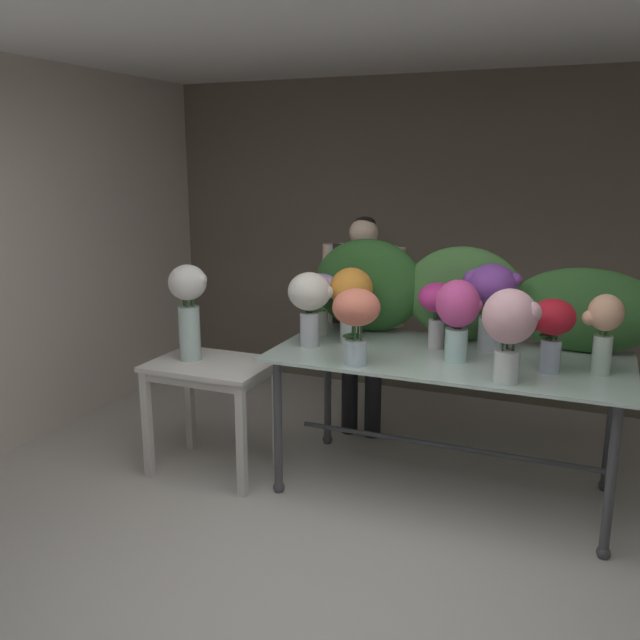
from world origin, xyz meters
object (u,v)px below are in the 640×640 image
Objects in this scene: vase_blush_carnations at (510,324)px; vase_violet_peonies at (491,294)px; display_table_glass at (447,375)px; vase_ivory_tulips at (310,299)px; vase_white_roses_tall at (189,304)px; florist at (362,304)px; vase_fuchsia_anemones at (458,312)px; vase_crimson_dahlias at (552,326)px; vase_lilac_ranunculus at (321,293)px; side_table_white at (212,378)px; vase_sunset_lilies at (351,296)px; vase_coral_stock at (356,316)px; vase_peach_roses at (604,326)px; vase_magenta_hydrangea at (438,305)px.

vase_violet_peonies is (-0.19, 0.59, 0.03)m from vase_blush_carnations.
vase_ivory_tulips is (-0.82, -0.12, 0.41)m from display_table_glass.
vase_blush_carnations is 0.80× the size of vase_white_roses_tall.
florist is 3.42× the size of vase_fuchsia_anemones.
vase_crimson_dahlias is 1.38m from vase_ivory_tulips.
vase_lilac_ranunculus is at bearing 99.43° from vase_ivory_tulips.
florist is at bearing 48.39° from vase_white_roses_tall.
vase_ivory_tulips is 1.13× the size of vase_lilac_ranunculus.
vase_sunset_lilies is at bearing 22.65° from side_table_white.
vase_crimson_dahlias is at bearing 4.64° from vase_white_roses_tall.
vase_coral_stock is 0.69m from vase_lilac_ranunculus.
vase_peach_roses is 1.64m from vase_ivory_tulips.
vase_coral_stock reaches higher than side_table_white.
vase_violet_peonies is at bearing 16.92° from side_table_white.
vase_white_roses_tall is (-0.76, -0.16, -0.06)m from vase_ivory_tulips.
vase_sunset_lilies reaches higher than vase_magenta_hydrangea.
side_table_white is 1.88× the size of vase_lilac_ranunculus.
vase_sunset_lilies is 0.77× the size of vase_white_roses_tall.
vase_sunset_lilies reaches higher than display_table_glass.
vase_fuchsia_anemones is at bearing -112.90° from vase_violet_peonies.
vase_peach_roses is (0.26, 0.07, 0.01)m from vase_crimson_dahlias.
vase_ivory_tulips is at bearing 11.87° from vase_white_roses_tall.
florist reaches higher than vase_fuchsia_anemones.
vase_white_roses_tall is (-1.14, 0.10, -0.05)m from vase_coral_stock.
vase_blush_carnations reaches higher than vase_crimson_dahlias.
florist reaches higher than vase_magenta_hydrangea.
vase_crimson_dahlias reaches higher than side_table_white.
vase_blush_carnations is (0.32, -0.28, 0.02)m from vase_fuchsia_anemones.
vase_crimson_dahlias is 0.33m from vase_blush_carnations.
vase_magenta_hydrangea is at bearing 7.39° from vase_sunset_lilies.
vase_fuchsia_anemones is at bearing 6.39° from vase_white_roses_tall.
florist is 3.39× the size of vase_sunset_lilies.
vase_white_roses_tall is at bearing -169.87° from display_table_glass.
vase_violet_peonies reaches higher than side_table_white.
display_table_glass is 0.54m from vase_violet_peonies.
vase_magenta_hydrangea is at bearing 133.88° from vase_blush_carnations.
vase_fuchsia_anemones is 0.34m from vase_violet_peonies.
side_table_white is 1.24× the size of vase_white_roses_tall.
florist is at bearing 156.37° from vase_peach_roses.
vase_white_roses_tall is at bearing -164.43° from vase_violet_peonies.
vase_lilac_ranunculus is at bearing 156.77° from vase_blush_carnations.
side_table_white is 1.88× the size of vase_magenta_hydrangea.
vase_blush_carnations is (1.20, -0.25, 0.02)m from vase_ivory_tulips.
vase_lilac_ranunculus is at bearing 173.23° from vase_peach_roses.
vase_violet_peonies is at bearing 18.24° from vase_ivory_tulips.
florist is 2.61× the size of vase_white_roses_tall.
vase_white_roses_tall is at bearing -175.36° from vase_crimson_dahlias.
vase_lilac_ranunculus is at bearing -177.16° from vase_violet_peonies.
display_table_glass is 0.42m from vase_magenta_hydrangea.
vase_blush_carnations is at bearing -23.23° from vase_lilac_ranunculus.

